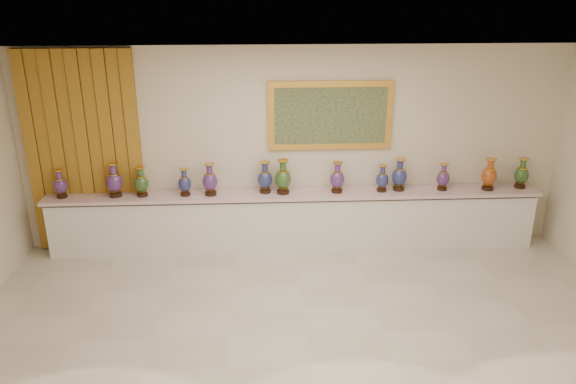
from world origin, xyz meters
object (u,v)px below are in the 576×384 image
vase_1 (114,182)px  vase_2 (141,183)px  counter (294,221)px  vase_0 (60,185)px

vase_1 → vase_2: size_ratio=1.14×
vase_1 → vase_2: (0.38, -0.01, -0.03)m
counter → vase_1: 2.69m
counter → vase_2: bearing=-179.1°
counter → vase_0: vase_0 is taller
counter → vase_1: bearing=-179.4°
vase_2 → vase_0: bearing=179.9°
counter → vase_1: size_ratio=14.57×
counter → vase_0: (-3.36, -0.03, 0.65)m
counter → vase_0: size_ratio=17.47×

